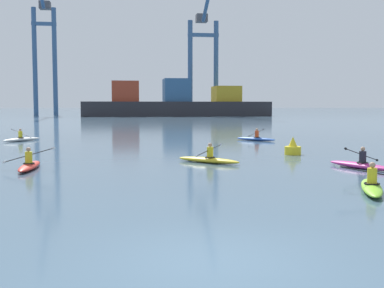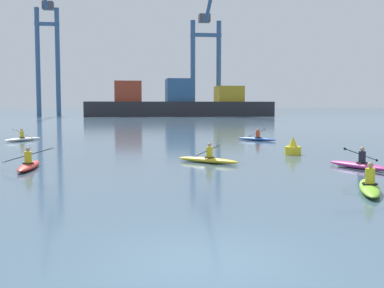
# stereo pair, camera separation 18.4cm
# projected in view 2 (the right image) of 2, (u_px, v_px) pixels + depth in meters

# --- Properties ---
(ground_plane) EXTENTS (800.00, 800.00, 0.00)m
(ground_plane) POSITION_uv_depth(u_px,v_px,m) (205.00, 260.00, 8.54)
(ground_plane) COLOR #425B70
(container_barge) EXTENTS (44.47, 10.24, 8.91)m
(container_barge) POSITION_uv_depth(u_px,v_px,m) (178.00, 104.00, 116.19)
(container_barge) COLOR #28282D
(container_barge) RESTS_ON ground
(gantry_crane_west) EXTENTS (6.25, 19.96, 38.13)m
(gantry_crane_west) POSITION_uv_depth(u_px,v_px,m) (47.00, 43.00, 124.96)
(gantry_crane_west) COLOR #335684
(gantry_crane_west) RESTS_ON ground
(gantry_crane_west_mid) EXTENTS (7.87, 21.21, 34.45)m
(gantry_crane_west_mid) POSITION_uv_depth(u_px,v_px,m) (206.00, 48.00, 121.31)
(gantry_crane_west_mid) COLOR #335684
(gantry_crane_west_mid) RESTS_ON ground
(channel_buoy) EXTENTS (0.90, 0.90, 1.00)m
(channel_buoy) POSITION_uv_depth(u_px,v_px,m) (293.00, 148.00, 26.58)
(channel_buoy) COLOR yellow
(channel_buoy) RESTS_ON ground
(kayak_blue) EXTENTS (2.73, 2.92, 0.95)m
(kayak_blue) POSITION_uv_depth(u_px,v_px,m) (257.00, 138.00, 36.85)
(kayak_blue) COLOR #2856B2
(kayak_blue) RESTS_ON ground
(kayak_magenta) EXTENTS (2.06, 3.37, 0.99)m
(kayak_magenta) POSITION_uv_depth(u_px,v_px,m) (360.00, 165.00, 20.75)
(kayak_magenta) COLOR #C13384
(kayak_magenta) RESTS_ON ground
(kayak_red) EXTENTS (2.22, 3.41, 0.97)m
(kayak_red) POSITION_uv_depth(u_px,v_px,m) (29.00, 165.00, 20.61)
(kayak_red) COLOR red
(kayak_red) RESTS_ON ground
(kayak_yellow) EXTENTS (2.87, 2.78, 0.95)m
(kayak_yellow) POSITION_uv_depth(u_px,v_px,m) (208.00, 159.00, 22.82)
(kayak_yellow) COLOR yellow
(kayak_yellow) RESTS_ON ground
(kayak_white) EXTENTS (2.55, 3.06, 0.96)m
(kayak_white) POSITION_uv_depth(u_px,v_px,m) (23.00, 139.00, 36.54)
(kayak_white) COLOR silver
(kayak_white) RESTS_ON ground
(kayak_lime) EXTENTS (2.08, 3.34, 0.95)m
(kayak_lime) POSITION_uv_depth(u_px,v_px,m) (370.00, 186.00, 15.25)
(kayak_lime) COLOR #7ABC2D
(kayak_lime) RESTS_ON ground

